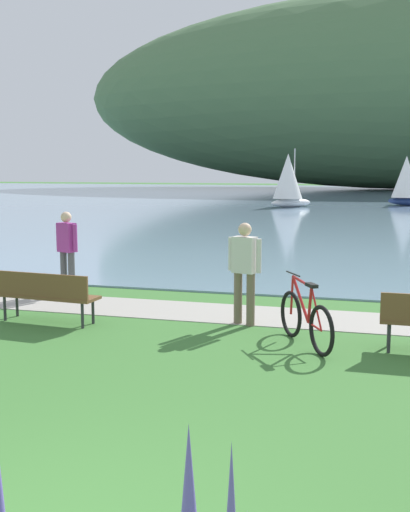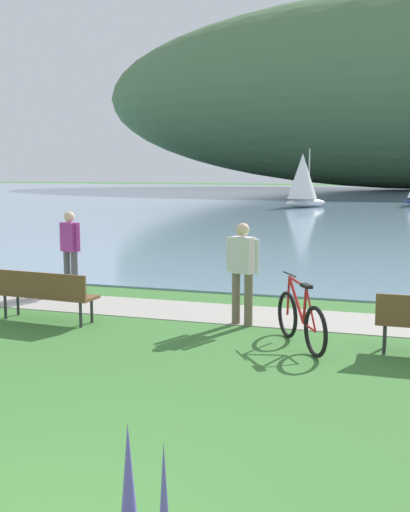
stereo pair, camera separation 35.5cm
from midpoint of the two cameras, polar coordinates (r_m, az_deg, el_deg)
bay_water at (r=52.57m, az=14.77°, el=4.92°), size 180.00×80.00×0.04m
shoreline_path at (r=11.27m, az=4.87°, el=-5.36°), size 60.00×1.50×0.01m
park_bench_near_camera at (r=10.97m, az=-13.41°, el=-3.17°), size 1.83×0.63×0.88m
bicycle_leaning_near_bench at (r=9.37m, az=9.72°, el=-5.74°), size 0.97×1.54×1.01m
person_at_shoreline at (r=13.34m, az=-11.35°, el=0.84°), size 0.57×0.35×1.71m
person_on_the_grass at (r=10.42m, az=4.38°, el=-1.01°), size 0.59×0.32×1.71m
sailboat_nearest_to_shore at (r=41.53m, az=9.09°, el=6.82°), size 2.98×3.08×3.79m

